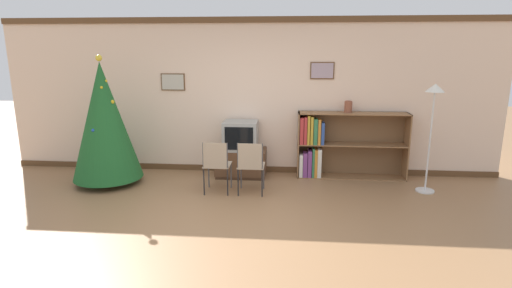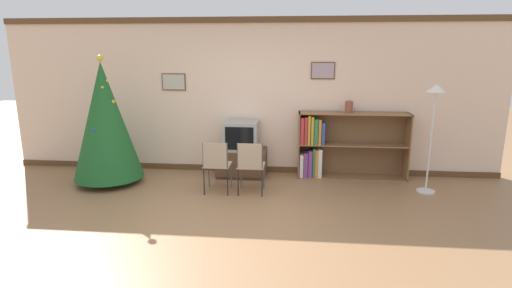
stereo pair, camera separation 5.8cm
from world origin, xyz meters
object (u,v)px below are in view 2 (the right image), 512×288
at_px(bookshelf, 332,146).
at_px(vase, 349,107).
at_px(folding_chair_right, 251,165).
at_px(standing_lamp, 434,110).
at_px(television, 241,135).
at_px(folding_chair_left, 216,164).
at_px(christmas_tree, 105,121).
at_px(tv_console, 242,163).

bearing_deg(bookshelf, vase, 4.32).
xyz_separation_m(folding_chair_right, bookshelf, (1.29, 1.01, 0.07)).
bearing_deg(standing_lamp, bookshelf, 155.48).
relative_size(television, standing_lamp, 0.35).
distance_m(television, folding_chair_right, 0.98).
relative_size(television, bookshelf, 0.31).
height_order(folding_chair_left, vase, vase).
height_order(vase, standing_lamp, standing_lamp).
bearing_deg(vase, folding_chair_left, -153.62).
relative_size(folding_chair_left, vase, 4.14).
xyz_separation_m(christmas_tree, television, (2.13, 0.57, -0.31)).
bearing_deg(television, folding_chair_right, -73.97).
bearing_deg(tv_console, folding_chair_right, -74.02).
bearing_deg(christmas_tree, television, 14.84).
bearing_deg(vase, bookshelf, -175.68).
xyz_separation_m(folding_chair_left, bookshelf, (1.81, 1.01, 0.07)).
bearing_deg(folding_chair_right, television, 106.03).
relative_size(television, folding_chair_right, 0.70).
height_order(television, bookshelf, bookshelf).
bearing_deg(christmas_tree, standing_lamp, 0.25).
bearing_deg(vase, christmas_tree, -170.15).
xyz_separation_m(folding_chair_left, folding_chair_right, (0.52, 0.00, 0.00)).
relative_size(christmas_tree, tv_console, 2.42).
relative_size(tv_console, folding_chair_left, 1.05).
distance_m(tv_console, television, 0.48).
relative_size(bookshelf, vase, 9.29).
relative_size(folding_chair_right, vase, 4.14).
relative_size(christmas_tree, folding_chair_left, 2.54).
relative_size(folding_chair_left, folding_chair_right, 1.00).
bearing_deg(tv_console, bookshelf, 3.58).
bearing_deg(television, tv_console, 90.00).
height_order(folding_chair_left, bookshelf, bookshelf).
bearing_deg(standing_lamp, vase, 150.07).
relative_size(tv_console, standing_lamp, 0.52).
relative_size(christmas_tree, bookshelf, 1.13).
bearing_deg(bookshelf, tv_console, -176.42).
distance_m(christmas_tree, folding_chair_right, 2.48).
bearing_deg(tv_console, vase, 3.68).
distance_m(folding_chair_right, bookshelf, 1.64).
xyz_separation_m(christmas_tree, folding_chair_left, (1.87, -0.34, -0.56)).
xyz_separation_m(folding_chair_right, vase, (1.55, 1.03, 0.76)).
bearing_deg(christmas_tree, tv_console, 14.91).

